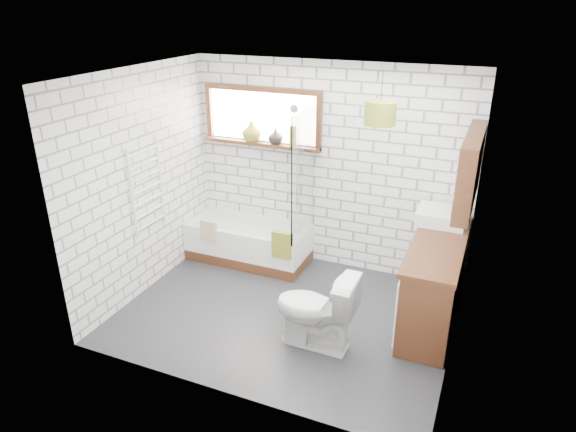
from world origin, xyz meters
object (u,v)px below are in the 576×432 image
at_px(basin, 441,216).
at_px(toilet, 315,309).
at_px(vanity, 435,282).
at_px(pendant, 380,113).
at_px(bathtub, 249,242).

height_order(basin, toilet, basin).
bearing_deg(vanity, toilet, -138.23).
bearing_deg(pendant, bathtub, 169.07).
height_order(bathtub, toilet, toilet).
relative_size(basin, pendant, 1.61).
bearing_deg(vanity, pendant, 168.93).
distance_m(bathtub, pendant, 2.50).
relative_size(vanity, basin, 3.14).
height_order(vanity, pendant, pendant).
relative_size(bathtub, vanity, 0.97).
relative_size(bathtub, pendant, 4.92).
bearing_deg(toilet, basin, 146.97).
xyz_separation_m(basin, toilet, (-0.92, -1.38, -0.57)).
bearing_deg(basin, bathtub, -179.02).
height_order(toilet, pendant, pendant).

